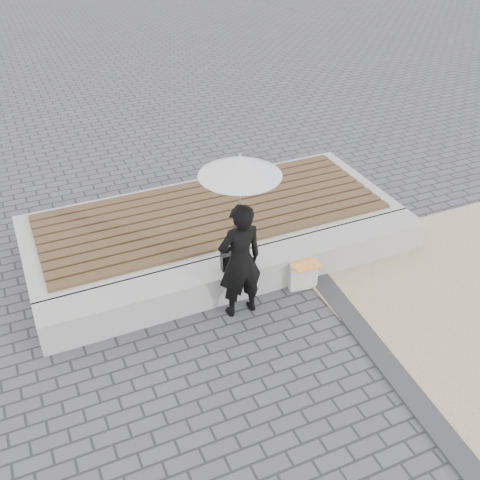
# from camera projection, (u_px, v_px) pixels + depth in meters

# --- Properties ---
(ground) EXTENTS (80.00, 80.00, 0.00)m
(ground) POSITION_uv_depth(u_px,v_px,m) (313.00, 374.00, 5.87)
(ground) COLOR #46464B
(ground) RESTS_ON ground
(edging_band) EXTENTS (0.61, 5.20, 0.04)m
(edging_band) POSITION_uv_depth(u_px,v_px,m) (403.00, 384.00, 5.74)
(edging_band) COLOR #313234
(edging_band) RESTS_ON ground
(seating_ledge) EXTENTS (5.00, 0.45, 0.40)m
(seating_ledge) POSITION_uv_depth(u_px,v_px,m) (248.00, 273.00, 6.97)
(seating_ledge) COLOR #A4A5A0
(seating_ledge) RESTS_ON ground
(timber_platform) EXTENTS (5.00, 2.00, 0.40)m
(timber_platform) POSITION_uv_depth(u_px,v_px,m) (212.00, 225.00, 7.88)
(timber_platform) COLOR #ACACA7
(timber_platform) RESTS_ON ground
(timber_decking) EXTENTS (4.60, 1.80, 0.04)m
(timber_decking) POSITION_uv_depth(u_px,v_px,m) (212.00, 211.00, 7.76)
(timber_decking) COLOR brown
(timber_decking) RESTS_ON timber_platform
(woman) EXTENTS (0.54, 0.37, 1.44)m
(woman) POSITION_uv_depth(u_px,v_px,m) (240.00, 261.00, 6.29)
(woman) COLOR black
(woman) RESTS_ON ground
(parasol) EXTENTS (0.85, 0.85, 1.09)m
(parasol) POSITION_uv_depth(u_px,v_px,m) (240.00, 166.00, 5.64)
(parasol) COLOR #B1B1B6
(parasol) RESTS_ON ground
(handbag) EXTENTS (0.31, 0.13, 0.21)m
(handbag) POSITION_uv_depth(u_px,v_px,m) (234.00, 260.00, 6.66)
(handbag) COLOR black
(handbag) RESTS_ON seating_ledge
(canvas_tote) EXTENTS (0.36, 0.20, 0.36)m
(canvas_tote) POSITION_uv_depth(u_px,v_px,m) (302.00, 275.00, 6.97)
(canvas_tote) COLOR beige
(canvas_tote) RESTS_ON ground
(magazine) EXTENTS (0.34, 0.25, 0.01)m
(magazine) POSITION_uv_depth(u_px,v_px,m) (305.00, 265.00, 6.83)
(magazine) COLOR #F8402F
(magazine) RESTS_ON canvas_tote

